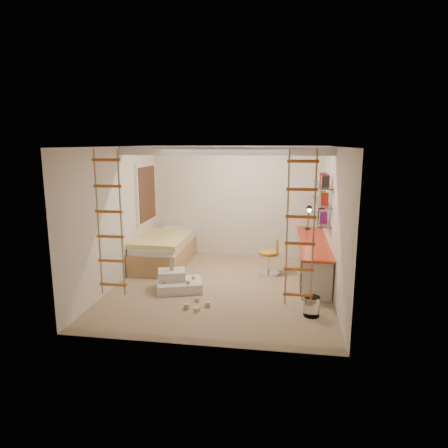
% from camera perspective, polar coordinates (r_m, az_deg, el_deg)
% --- Properties ---
extents(floor, '(4.50, 4.50, 0.00)m').
position_cam_1_polar(floor, '(7.62, -0.35, -8.95)').
color(floor, '#94795F').
rests_on(floor, ground).
extents(ceiling_beam, '(4.00, 0.18, 0.16)m').
position_cam_1_polar(ceiling_beam, '(7.44, 0.00, 10.39)').
color(ceiling_beam, white).
rests_on(ceiling_beam, ceiling).
extents(window_frame, '(0.06, 1.15, 1.35)m').
position_cam_1_polar(window_frame, '(9.17, -11.13, 4.30)').
color(window_frame, white).
rests_on(window_frame, wall_left).
extents(window_blind, '(0.02, 1.00, 1.20)m').
position_cam_1_polar(window_blind, '(9.15, -10.89, 4.29)').
color(window_blind, '#4C2D1E').
rests_on(window_blind, window_frame).
extents(rope_ladder_left, '(0.41, 0.04, 2.13)m').
position_cam_1_polar(rope_ladder_left, '(5.97, -16.02, -0.03)').
color(rope_ladder_left, orange).
rests_on(rope_ladder_left, ceiling).
extents(rope_ladder_right, '(0.41, 0.04, 2.13)m').
position_cam_1_polar(rope_ladder_right, '(5.43, 10.86, -0.89)').
color(rope_ladder_right, '#BD5D20').
rests_on(rope_ladder_right, ceiling).
extents(waste_bin, '(0.25, 0.25, 0.31)m').
position_cam_1_polar(waste_bin, '(6.51, 12.41, -11.41)').
color(waste_bin, white).
rests_on(waste_bin, floor).
extents(desk, '(0.56, 2.80, 0.75)m').
position_cam_1_polar(desk, '(8.25, 12.52, -4.68)').
color(desk, red).
rests_on(desk, floor).
extents(shelves, '(0.25, 1.80, 0.71)m').
position_cam_1_polar(shelves, '(8.30, 13.79, 3.10)').
color(shelves, white).
rests_on(shelves, wall_right).
extents(bed, '(1.02, 2.00, 0.69)m').
position_cam_1_polar(bed, '(8.99, -8.48, -3.69)').
color(bed, '#AD7F51').
rests_on(bed, floor).
extents(task_lamp, '(0.14, 0.36, 0.57)m').
position_cam_1_polar(task_lamp, '(9.02, 12.05, 1.49)').
color(task_lamp, black).
rests_on(task_lamp, desk).
extents(swivel_chair, '(0.50, 0.50, 0.78)m').
position_cam_1_polar(swivel_chair, '(8.28, 6.54, -5.25)').
color(swivel_chair, '#BD8E24').
rests_on(swivel_chair, floor).
extents(play_platform, '(0.96, 0.84, 0.36)m').
position_cam_1_polar(play_platform, '(7.49, -6.69, -8.28)').
color(play_platform, silver).
rests_on(play_platform, floor).
extents(toy_blocks, '(0.96, 1.10, 0.63)m').
position_cam_1_polar(toy_blocks, '(7.12, -5.80, -8.45)').
color(toy_blocks, '#CCB284').
rests_on(toy_blocks, floor).
extents(books, '(0.14, 0.70, 0.92)m').
position_cam_1_polar(books, '(8.29, 13.82, 3.73)').
color(books, '#8C1E7F').
rests_on(books, shelves).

